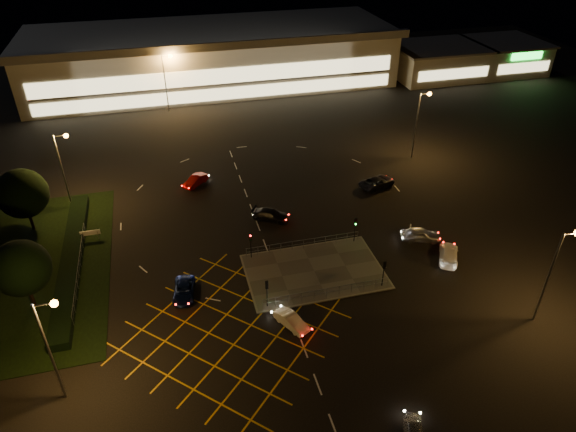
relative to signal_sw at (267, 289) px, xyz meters
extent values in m
plane|color=black|center=(4.00, 5.99, -2.37)|extent=(180.00, 180.00, 0.00)
cube|color=#4C4944|center=(6.00, 3.99, -2.31)|extent=(14.00, 9.00, 0.12)
cube|color=black|center=(-24.00, 11.99, -2.33)|extent=(18.00, 30.00, 0.08)
cube|color=black|center=(-19.00, 11.99, -1.87)|extent=(2.00, 26.00, 1.00)
cube|color=beige|center=(4.00, 67.99, 2.63)|extent=(70.00, 25.00, 10.00)
cube|color=slate|center=(4.00, 67.99, 7.83)|extent=(72.00, 26.50, 0.60)
cube|color=#FFEAA5|center=(4.00, 55.44, 2.63)|extent=(66.00, 0.20, 3.00)
cube|color=#FFEAA5|center=(4.00, 55.44, -0.57)|extent=(66.00, 0.20, 2.20)
cube|color=beige|center=(50.00, 59.99, 0.63)|extent=(18.00, 14.00, 6.00)
cube|color=slate|center=(50.00, 59.99, 3.78)|extent=(18.80, 14.80, 0.40)
cube|color=#FFEAA5|center=(50.00, 52.94, 0.23)|extent=(15.30, 0.20, 2.00)
cube|color=beige|center=(66.00, 59.99, 0.63)|extent=(14.00, 14.00, 6.00)
cube|color=slate|center=(66.00, 59.99, 3.78)|extent=(14.80, 14.80, 0.40)
cube|color=#FFEAA5|center=(66.00, 52.94, 0.23)|extent=(11.90, 0.20, 2.00)
cube|color=#19E533|center=(66.00, 52.84, 2.63)|extent=(7.00, 0.30, 1.40)
cylinder|color=slate|center=(-18.00, -6.01, 2.63)|extent=(0.20, 0.20, 10.00)
cylinder|color=slate|center=(-17.30, -6.01, 7.43)|extent=(1.40, 0.12, 0.12)
sphere|color=orange|center=(-16.60, -6.01, 7.38)|extent=(0.56, 0.56, 0.56)
cylinder|color=slate|center=(24.00, -8.01, 2.63)|extent=(0.20, 0.20, 10.00)
cylinder|color=slate|center=(24.70, -8.01, 7.43)|extent=(1.40, 0.12, 0.12)
cylinder|color=slate|center=(-20.00, 23.99, 2.63)|extent=(0.20, 0.20, 10.00)
cylinder|color=slate|center=(-19.30, 23.99, 7.43)|extent=(1.40, 0.12, 0.12)
sphere|color=orange|center=(-18.60, 23.99, 7.38)|extent=(0.56, 0.56, 0.56)
cylinder|color=slate|center=(28.00, 25.99, 2.63)|extent=(0.20, 0.20, 10.00)
cylinder|color=slate|center=(28.70, 25.99, 7.43)|extent=(1.40, 0.12, 0.12)
sphere|color=orange|center=(29.40, 25.99, 7.38)|extent=(0.56, 0.56, 0.56)
cylinder|color=slate|center=(-6.00, 53.99, 2.63)|extent=(0.20, 0.20, 10.00)
cylinder|color=slate|center=(-5.30, 53.99, 7.43)|extent=(1.40, 0.12, 0.12)
sphere|color=orange|center=(-4.60, 53.99, 7.38)|extent=(0.56, 0.56, 0.56)
cylinder|color=slate|center=(34.00, 55.99, 2.63)|extent=(0.20, 0.20, 10.00)
cylinder|color=slate|center=(34.70, 55.99, 7.43)|extent=(1.40, 0.12, 0.12)
sphere|color=orange|center=(35.40, 55.99, 7.38)|extent=(0.56, 0.56, 0.56)
cylinder|color=black|center=(0.00, -0.01, -0.75)|extent=(0.10, 0.10, 3.00)
cube|color=black|center=(0.00, -0.01, 0.45)|extent=(0.28, 0.18, 0.90)
sphere|color=#19FF33|center=(0.00, 0.12, 0.45)|extent=(0.16, 0.16, 0.16)
cylinder|color=black|center=(12.00, -0.01, -0.75)|extent=(0.10, 0.10, 3.00)
cube|color=black|center=(12.00, -0.01, 0.45)|extent=(0.28, 0.18, 0.90)
sphere|color=#19FF33|center=(12.00, 0.12, 0.45)|extent=(0.16, 0.16, 0.16)
cylinder|color=black|center=(0.00, 7.99, -0.75)|extent=(0.10, 0.10, 3.00)
cube|color=black|center=(0.00, 7.99, 0.45)|extent=(0.28, 0.18, 0.90)
sphere|color=#FF0C0C|center=(0.00, 7.86, 0.45)|extent=(0.16, 0.16, 0.16)
cylinder|color=black|center=(12.00, 7.99, -0.75)|extent=(0.10, 0.10, 3.00)
cube|color=black|center=(12.00, 7.99, 0.45)|extent=(0.28, 0.18, 0.90)
sphere|color=#19FF33|center=(12.00, 7.86, 0.45)|extent=(0.16, 0.16, 0.16)
cylinder|color=black|center=(-24.00, 19.99, -0.93)|extent=(0.36, 0.36, 2.88)
sphere|color=black|center=(-24.00, 19.99, 2.59)|extent=(5.76, 5.76, 5.76)
cylinder|color=black|center=(-22.00, 5.99, -1.02)|extent=(0.36, 0.36, 2.70)
sphere|color=black|center=(-22.00, 5.99, 2.28)|extent=(5.40, 5.40, 5.40)
imported|color=white|center=(1.62, -3.01, -1.75)|extent=(2.91, 3.90, 1.23)
imported|color=#0D1A50|center=(-7.67, 3.80, -1.76)|extent=(2.70, 4.65, 1.22)
imported|color=black|center=(3.81, 14.95, -1.70)|extent=(4.95, 3.96, 1.34)
imported|color=silver|center=(19.52, 6.42, -1.61)|extent=(4.78, 3.09, 1.51)
imported|color=maroon|center=(-4.17, 25.86, -1.71)|extent=(3.85, 3.80, 1.32)
imported|color=black|center=(19.57, 19.16, -1.65)|extent=(5.62, 3.90, 1.43)
imported|color=white|center=(20.81, 2.36, -1.67)|extent=(4.07, 5.10, 1.38)
camera|label=1|loc=(-7.37, -36.24, 32.43)|focal=32.00mm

